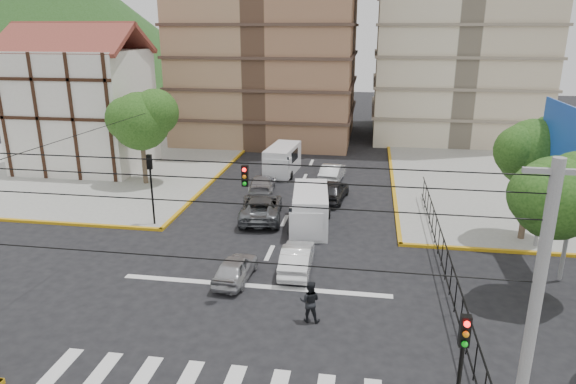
% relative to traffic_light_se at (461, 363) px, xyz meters
% --- Properties ---
extents(ground, '(160.00, 160.00, 0.00)m').
position_rel_traffic_light_se_xyz_m(ground, '(-7.80, 7.80, -3.11)').
color(ground, black).
rests_on(ground, ground).
extents(sidewalk_nw, '(26.00, 26.00, 0.15)m').
position_rel_traffic_light_se_xyz_m(sidewalk_nw, '(-27.80, 27.80, -3.04)').
color(sidewalk_nw, gray).
rests_on(sidewalk_nw, ground).
extents(sidewalk_ne, '(26.00, 26.00, 0.15)m').
position_rel_traffic_light_se_xyz_m(sidewalk_ne, '(12.20, 27.80, -3.04)').
color(sidewalk_ne, gray).
rests_on(sidewalk_ne, ground).
extents(stop_line, '(13.00, 0.40, 0.01)m').
position_rel_traffic_light_se_xyz_m(stop_line, '(-7.80, 9.00, -3.11)').
color(stop_line, silver).
rests_on(stop_line, ground).
extents(tudor_building, '(10.80, 8.05, 12.23)m').
position_rel_traffic_light_se_xyz_m(tudor_building, '(-26.80, 27.80, 2.14)').
color(tudor_building, silver).
rests_on(tudor_building, ground).
extents(distant_hill, '(70.00, 70.00, 28.00)m').
position_rel_traffic_light_se_xyz_m(distant_hill, '(-62.80, 77.80, 10.89)').
color(distant_hill, '#1F4517').
rests_on(distant_hill, ground).
extents(park_fence, '(0.10, 22.50, 1.66)m').
position_rel_traffic_light_se_xyz_m(park_fence, '(1.20, 12.30, -3.11)').
color(park_fence, black).
rests_on(park_fence, ground).
extents(billboard, '(0.36, 6.20, 8.10)m').
position_rel_traffic_light_se_xyz_m(billboard, '(6.65, 13.80, 2.89)').
color(billboard, slate).
rests_on(billboard, ground).
extents(tree_park_a, '(4.41, 3.60, 6.83)m').
position_rel_traffic_light_se_xyz_m(tree_park_a, '(5.28, 9.81, 1.90)').
color(tree_park_a, '#473828').
rests_on(tree_park_a, ground).
extents(tree_park_c, '(4.65, 3.80, 7.25)m').
position_rel_traffic_light_se_xyz_m(tree_park_c, '(6.29, 16.81, 2.22)').
color(tree_park_c, '#473828').
rests_on(tree_park_c, ground).
extents(tree_tudor, '(5.39, 4.40, 7.43)m').
position_rel_traffic_light_se_xyz_m(tree_tudor, '(-19.70, 23.81, 2.11)').
color(tree_tudor, '#473828').
rests_on(tree_tudor, ground).
extents(traffic_light_se, '(0.28, 0.22, 4.40)m').
position_rel_traffic_light_se_xyz_m(traffic_light_se, '(0.00, 0.00, 0.00)').
color(traffic_light_se, black).
rests_on(traffic_light_se, ground).
extents(traffic_light_nw, '(0.28, 0.22, 4.40)m').
position_rel_traffic_light_se_xyz_m(traffic_light_nw, '(-15.60, 15.60, 0.00)').
color(traffic_light_nw, black).
rests_on(traffic_light_nw, ground).
extents(traffic_light_hanging, '(18.00, 9.12, 0.92)m').
position_rel_traffic_light_se_xyz_m(traffic_light_hanging, '(-7.80, 5.76, 2.79)').
color(traffic_light_hanging, black).
rests_on(traffic_light_hanging, ground).
extents(utility_pole_se, '(1.40, 0.28, 9.00)m').
position_rel_traffic_light_se_xyz_m(utility_pole_se, '(1.20, -1.20, 1.65)').
color(utility_pole_se, slate).
rests_on(utility_pole_se, ground).
extents(van_right_lane, '(2.59, 5.41, 2.35)m').
position_rel_traffic_light_se_xyz_m(van_right_lane, '(-6.06, 16.71, -1.97)').
color(van_right_lane, silver).
rests_on(van_right_lane, ground).
extents(van_left_lane, '(2.48, 5.36, 2.34)m').
position_rel_traffic_light_se_xyz_m(van_left_lane, '(-9.80, 28.45, -1.97)').
color(van_left_lane, silver).
rests_on(van_left_lane, ground).
extents(car_silver_front_left, '(1.71, 3.77, 1.26)m').
position_rel_traffic_light_se_xyz_m(car_silver_front_left, '(-8.83, 9.47, -2.48)').
color(car_silver_front_left, '#ABACB0').
rests_on(car_silver_front_left, ground).
extents(car_white_front_right, '(1.55, 4.19, 1.37)m').
position_rel_traffic_light_se_xyz_m(car_white_front_right, '(-6.03, 10.98, -2.43)').
color(car_white_front_right, white).
rests_on(car_white_front_right, ground).
extents(car_grey_mid_left, '(3.29, 5.81, 1.53)m').
position_rel_traffic_light_se_xyz_m(car_grey_mid_left, '(-9.36, 18.01, -2.35)').
color(car_grey_mid_left, '#5C5F64').
rests_on(car_grey_mid_left, ground).
extents(car_silver_rear_left, '(2.25, 4.59, 1.28)m').
position_rel_traffic_light_se_xyz_m(car_silver_rear_left, '(-10.43, 23.48, -2.47)').
color(car_silver_rear_left, '#A4A3A8').
rests_on(car_silver_rear_left, ground).
extents(car_darkgrey_mid_right, '(2.39, 4.66, 1.52)m').
position_rel_traffic_light_se_xyz_m(car_darkgrey_mid_right, '(-5.11, 22.28, -2.35)').
color(car_darkgrey_mid_right, '#252628').
rests_on(car_darkgrey_mid_right, ground).
extents(car_white_rear_right, '(1.99, 4.48, 1.43)m').
position_rel_traffic_light_se_xyz_m(car_white_rear_right, '(-5.49, 27.18, -2.40)').
color(car_white_rear_right, white).
rests_on(car_white_rear_right, ground).
extents(pedestrian_crosswalk, '(0.91, 0.72, 1.82)m').
position_rel_traffic_light_se_xyz_m(pedestrian_crosswalk, '(-4.84, 6.41, -2.20)').
color(pedestrian_crosswalk, black).
rests_on(pedestrian_crosswalk, ground).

